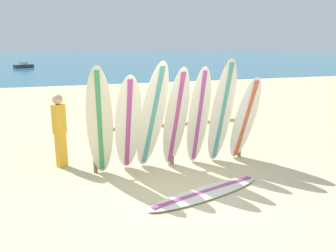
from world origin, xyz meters
TOP-DOWN VIEW (x-y plane):
  - ground_plane at (0.00, 0.00)m, footprint 120.00×120.00m
  - ocean_water at (0.00, 58.00)m, footprint 120.00×80.00m
  - surfboard_rack at (0.42, 1.73)m, footprint 3.59×0.09m
  - surfboard_leaning_far_left at (-1.24, 1.35)m, footprint 0.64×0.88m
  - surfboard_leaning_left at (-0.67, 1.34)m, footprint 0.61×1.12m
  - surfboard_leaning_center_left at (-0.16, 1.34)m, footprint 0.74×1.20m
  - surfboard_leaning_center at (0.36, 1.32)m, footprint 0.51×1.00m
  - surfboard_leaning_center_right at (0.94, 1.45)m, footprint 0.49×0.68m
  - surfboard_leaning_right at (1.48, 1.40)m, footprint 0.68×0.75m
  - surfboard_leaning_far_right at (2.07, 1.37)m, footprint 0.67×0.83m
  - surfboard_lying_on_sand at (0.49, -0.04)m, footprint 2.61×1.27m
  - beachgoer_standing at (-2.00, 2.35)m, footprint 0.31×0.30m
  - small_boat_offshore at (-5.08, 36.21)m, footprint 2.13×1.65m

SIDE VIEW (x-z plane):
  - ground_plane at x=0.00m, z-range 0.00..0.00m
  - ocean_water at x=0.00m, z-range 0.00..0.01m
  - surfboard_lying_on_sand at x=0.49m, z-range -0.01..0.08m
  - small_boat_offshore at x=-5.08m, z-range -0.10..0.61m
  - surfboard_rack at x=0.42m, z-range 0.18..1.26m
  - beachgoer_standing at x=-2.00m, z-range 0.08..1.74m
  - surfboard_leaning_far_right at x=2.07m, z-range 0.00..2.04m
  - surfboard_leaning_left at x=-0.67m, z-range 0.00..2.19m
  - surfboard_leaning_center_right at x=0.94m, z-range 0.00..2.28m
  - surfboard_leaning_center at x=0.36m, z-range 0.00..2.30m
  - surfboard_leaning_far_left at x=-1.24m, z-range 0.00..2.35m
  - surfboard_leaning_center_left at x=-0.16m, z-range 0.00..2.43m
  - surfboard_leaning_right at x=1.48m, z-range 0.00..2.44m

